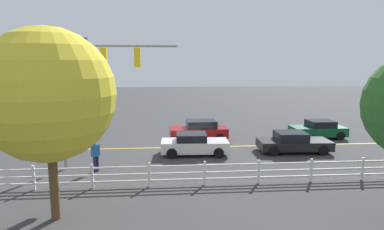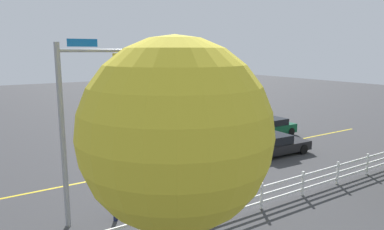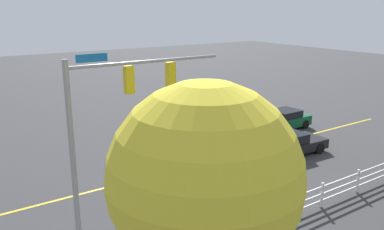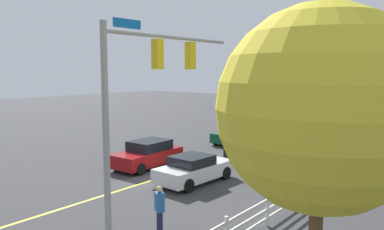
{
  "view_description": "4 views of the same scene",
  "coord_description": "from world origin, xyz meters",
  "px_view_note": "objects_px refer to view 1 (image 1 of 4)",
  "views": [
    {
      "loc": [
        1.41,
        21.97,
        5.68
      ],
      "look_at": [
        -0.24,
        1.73,
        2.51
      ],
      "focal_mm": 30.78,
      "sensor_mm": 36.0,
      "label": 1
    },
    {
      "loc": [
        9.76,
        17.37,
        6.59
      ],
      "look_at": [
        -0.67,
        1.37,
        3.13
      ],
      "focal_mm": 33.17,
      "sensor_mm": 36.0,
      "label": 2
    },
    {
      "loc": [
        10.76,
        17.32,
        8.57
      ],
      "look_at": [
        -0.33,
        0.98,
        3.22
      ],
      "focal_mm": 37.78,
      "sensor_mm": 36.0,
      "label": 3
    },
    {
      "loc": [
        14.01,
        13.24,
        5.47
      ],
      "look_at": [
        -1.14,
        1.1,
        3.2
      ],
      "focal_mm": 35.92,
      "sensor_mm": 36.0,
      "label": 4
    }
  ],
  "objects_px": {
    "car_0": "(293,142)",
    "car_1": "(194,144)",
    "car_2": "(199,130)",
    "car_3": "(318,129)",
    "pedestrian": "(96,155)",
    "tree_0": "(48,95)"
  },
  "relations": [
    {
      "from": "pedestrian",
      "to": "car_2",
      "type": "bearing_deg",
      "value": 79.73
    },
    {
      "from": "car_3",
      "to": "tree_0",
      "type": "height_order",
      "value": "tree_0"
    },
    {
      "from": "car_2",
      "to": "car_3",
      "type": "bearing_deg",
      "value": 177.77
    },
    {
      "from": "pedestrian",
      "to": "tree_0",
      "type": "bearing_deg",
      "value": -61.99
    },
    {
      "from": "tree_0",
      "to": "car_2",
      "type": "bearing_deg",
      "value": -118.38
    },
    {
      "from": "car_0",
      "to": "pedestrian",
      "type": "distance_m",
      "value": 12.34
    },
    {
      "from": "car_0",
      "to": "car_1",
      "type": "distance_m",
      "value": 6.47
    },
    {
      "from": "pedestrian",
      "to": "tree_0",
      "type": "xyz_separation_m",
      "value": [
        0.38,
        5.38,
        3.67
      ]
    },
    {
      "from": "car_2",
      "to": "pedestrian",
      "type": "relative_size",
      "value": 2.54
    },
    {
      "from": "car_0",
      "to": "car_3",
      "type": "xyz_separation_m",
      "value": [
        -3.5,
        -3.79,
        0.04
      ]
    },
    {
      "from": "car_3",
      "to": "tree_0",
      "type": "relative_size",
      "value": 0.58
    },
    {
      "from": "car_0",
      "to": "tree_0",
      "type": "height_order",
      "value": "tree_0"
    },
    {
      "from": "car_3",
      "to": "tree_0",
      "type": "bearing_deg",
      "value": 37.3
    },
    {
      "from": "car_2",
      "to": "pedestrian",
      "type": "bearing_deg",
      "value": 45.68
    },
    {
      "from": "car_0",
      "to": "pedestrian",
      "type": "height_order",
      "value": "pedestrian"
    },
    {
      "from": "car_2",
      "to": "car_3",
      "type": "height_order",
      "value": "car_2"
    },
    {
      "from": "car_3",
      "to": "pedestrian",
      "type": "distance_m",
      "value": 16.89
    },
    {
      "from": "car_1",
      "to": "car_2",
      "type": "distance_m",
      "value": 4.0
    },
    {
      "from": "tree_0",
      "to": "pedestrian",
      "type": "bearing_deg",
      "value": -94.03
    },
    {
      "from": "pedestrian",
      "to": "tree_0",
      "type": "distance_m",
      "value": 6.52
    },
    {
      "from": "car_3",
      "to": "pedestrian",
      "type": "bearing_deg",
      "value": 23.48
    },
    {
      "from": "car_3",
      "to": "tree_0",
      "type": "xyz_separation_m",
      "value": [
        15.84,
        12.17,
        3.93
      ]
    }
  ]
}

